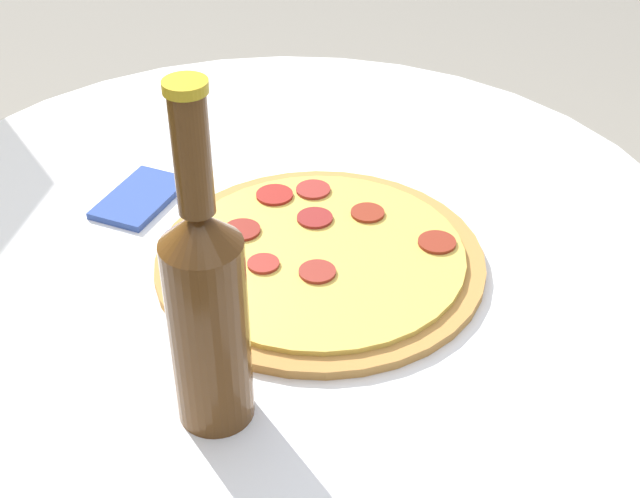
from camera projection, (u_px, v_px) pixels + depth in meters
name	position (u px, v px, depth m)	size (l,w,h in m)	color
table	(284.00, 352.00, 1.09)	(0.93, 0.93, 0.71)	white
pizza	(320.00, 258.00, 0.93)	(0.34, 0.34, 0.02)	#B77F3D
beer_bottle	(212.00, 308.00, 0.70)	(0.07, 0.07, 0.31)	#563314
napkin	(140.00, 198.00, 1.03)	(0.13, 0.09, 0.01)	#334C99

